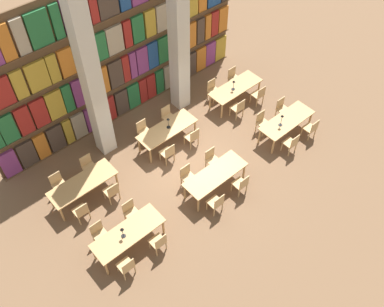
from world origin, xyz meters
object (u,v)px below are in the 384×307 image
Objects in this scene: reading_table_1 at (215,175)px; chair_21 at (213,89)px; reading_table_3 at (83,184)px; desk_lamp_0 at (122,231)px; chair_2 at (159,242)px; desk_lamp_3 at (234,84)px; chair_1 at (99,233)px; chair_9 at (262,122)px; chair_15 at (88,166)px; chair_23 at (234,77)px; chair_10 at (311,128)px; chair_4 at (216,203)px; chair_17 at (144,131)px; chair_7 at (212,159)px; chair_8 at (291,143)px; chair_6 at (241,184)px; chair_19 at (168,116)px; chair_12 at (81,211)px; chair_3 at (131,212)px; reading_table_4 at (167,130)px; chair_20 at (238,108)px; reading_table_2 at (287,122)px; chair_11 at (282,108)px; pillar_center at (179,39)px; chair_0 at (127,266)px; reading_table_5 at (236,88)px; chair_13 at (58,184)px; desk_lamp_2 at (168,121)px; chair_5 at (187,176)px; chair_16 at (168,153)px; pillar_left at (92,83)px; chair_14 at (112,191)px; chair_22 at (259,95)px; reading_table_0 at (128,234)px; chair_18 at (192,137)px; desk_lamp_1 at (282,118)px.

reading_table_1 is 4.39m from chair_21.
desk_lamp_0 is at bearing -92.86° from reading_table_3.
desk_lamp_3 reaches higher than chair_2.
chair_1 is 7.02m from chair_9.
chair_15 is 6.88m from chair_23.
chair_10 is 1.00× the size of chair_23.
chair_4 is at bearing 40.22° from chair_23.
chair_17 is (-3.53, 2.49, 0.00)m from chair_9.
chair_7 is 2.89m from chair_8.
chair_23 is at bearing 47.88° from chair_6.
chair_12 is at bearing 17.58° from chair_19.
reading_table_1 is at bearing 164.10° from chair_3.
chair_6 is at bearing -39.26° from reading_table_3.
reading_table_4 is 2.55× the size of chair_20.
reading_table_2 is at bearing -35.51° from reading_table_4.
chair_11 is 7.39m from chair_15.
chair_12 is (-5.71, -2.06, -2.54)m from pillar_center.
chair_0 is 2.40m from chair_12.
chair_19 is 2.89m from reading_table_5.
chair_3 is 1.82m from reading_table_3.
chair_13 is at bearing 157.58° from reading_table_2.
chair_17 is 1.09m from desk_lamp_2.
chair_5 is at bearing 171.80° from reading_table_2.
chair_16 is 1.38m from chair_17.
chair_21 is (6.88, 1.44, 0.00)m from chair_12.
chair_6 is 3.30m from reading_table_4.
chair_7 is at bearing -55.21° from pillar_left.
chair_9 and chair_14 have the same top height.
chair_1 is at bearing 35.29° from chair_17.
chair_1 is at bearing -0.13° from chair_11.
chair_22 is (4.67, 1.18, 0.00)m from chair_5.
chair_14 is (-1.10, -2.06, -2.54)m from pillar_left.
chair_2 is 1.14m from desk_lamp_0.
desk_lamp_3 is at bearing 43.18° from chair_23.
desk_lamp_2 is at bearing -148.86° from chair_3.
reading_table_5 is 0.89m from chair_21.
chair_20 is (-0.14, 2.48, 0.00)m from chair_8.
desk_lamp_3 is at bearing -154.75° from chair_5.
reading_table_3 is at bearing 90.89° from reading_table_0.
chair_9 is (2.58, 1.47, 0.00)m from chair_6.
reading_table_4 is 0.92m from chair_18.
chair_15 is at bearing 159.46° from chair_18.
chair_22 is at bearing -84.50° from chair_11.
chair_13 is at bearing 174.72° from desk_lamp_3.
chair_22 is at bearing -171.10° from chair_3.
desk_lamp_1 is 7.38m from chair_12.
chair_16 reaches higher than reading_table_4.
chair_19 is (0.67, 3.27, -0.20)m from reading_table_1.
chair_10 is 4.05m from chair_21.
chair_10 is at bearing 132.12° from chair_19.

